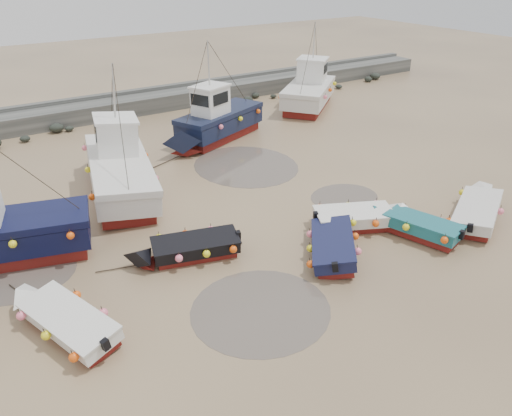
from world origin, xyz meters
The scene contains 16 objects.
ground centered at (0.00, 0.00, 0.00)m, with size 120.00×120.00×0.00m, color #A0835D.
seawall centered at (0.05, 21.99, 0.63)m, with size 60.00×4.92×1.50m.
puddle_a centered at (-3.91, -2.62, 0.00)m, with size 4.85×4.85×0.01m, color #574D45.
puddle_b centered at (4.43, 2.42, 0.00)m, with size 3.52×3.52×0.01m, color #574D45.
puddle_c centered at (-10.40, 4.03, 0.00)m, with size 4.16×4.16×0.01m, color #574D45.
puddle_d centered at (2.50, 8.59, 0.00)m, with size 5.77×5.77×0.01m, color #574D45.
dinghy_0 centered at (-9.67, -0.01, 0.55)m, with size 2.69×5.90×1.43m.
dinghy_1 centered at (0.67, -1.14, 0.55)m, with size 4.24×5.08×1.43m.
dinghy_2 centered at (4.41, -1.96, 0.56)m, with size 2.48×5.27×1.43m.
dinghy_3 centered at (8.06, -2.56, 0.54)m, with size 6.15×3.76×1.43m.
dinghy_4 centered at (-4.57, 1.67, 0.55)m, with size 5.57×2.52×1.43m.
dinghy_5 centered at (3.00, -0.24, 0.55)m, with size 5.40×3.20×1.43m.
cabin_boat_1 centered at (-4.62, 9.44, 1.30)m, with size 4.88×11.37×6.22m.
cabin_boat_2 centered at (3.03, 13.17, 1.36)m, with size 9.24×5.05×6.22m.
cabin_boat_3 centered at (13.30, 16.37, 1.34)m, with size 8.73×7.68×6.22m.
person centered at (-3.57, 7.79, 0.00)m, with size 0.61×0.40×1.66m, color #1B223A.
Camera 1 is at (-11.40, -13.86, 10.86)m, focal length 35.00 mm.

